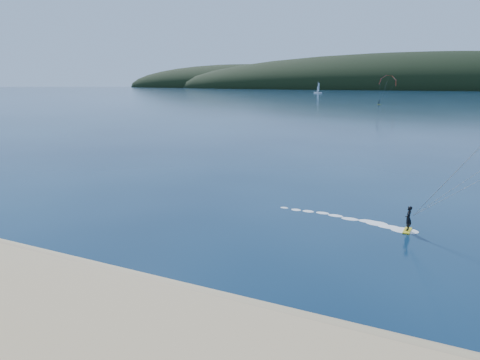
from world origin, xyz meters
name	(u,v)px	position (x,y,z in m)	size (l,w,h in m)	color
ground	(51,320)	(0.00, 0.00, 0.00)	(1800.00, 1800.00, 0.00)	#061931
wet_sand	(119,280)	(0.00, 4.50, 0.05)	(220.00, 2.50, 0.10)	#987858
headland	(450,89)	(0.63, 745.28, 0.00)	(1200.00, 310.00, 140.00)	black
kitesurfer_far	(388,84)	(-15.08, 202.80, 9.73)	(8.97, 7.82, 12.16)	yellow
sailboat	(318,92)	(-108.10, 405.39, 0.84)	(8.23, 5.12, 11.45)	white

